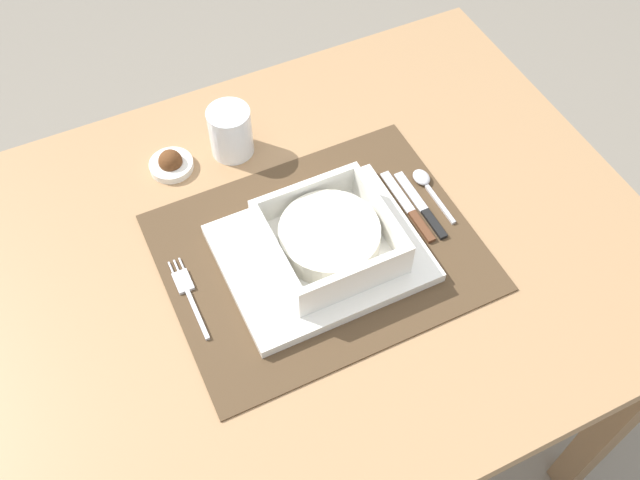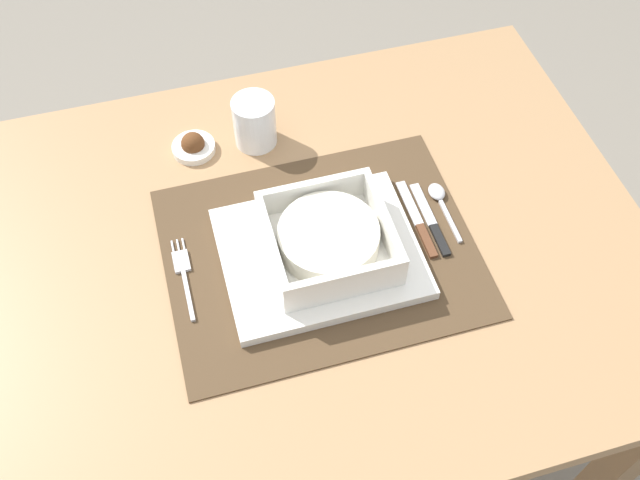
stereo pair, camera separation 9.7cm
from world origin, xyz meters
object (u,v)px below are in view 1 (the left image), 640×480
at_px(dining_table, 309,285).
at_px(porridge_bowl, 329,238).
at_px(fork, 187,291).
at_px(drinking_glass, 231,134).
at_px(spoon, 425,183).
at_px(condiment_saucer, 171,163).
at_px(bread_knife, 410,210).
at_px(butter_knife, 423,209).

bearing_deg(dining_table, porridge_bowl, -47.07).
xyz_separation_m(fork, drinking_glass, (0.15, 0.22, 0.03)).
relative_size(fork, drinking_glass, 1.67).
xyz_separation_m(spoon, condiment_saucer, (-0.33, 0.20, 0.00)).
height_order(porridge_bowl, condiment_saucer, porridge_bowl).
bearing_deg(fork, bread_knife, -4.06).
height_order(fork, drinking_glass, drinking_glass).
relative_size(spoon, bread_knife, 0.77).
height_order(porridge_bowl, bread_knife, porridge_bowl).
height_order(dining_table, butter_knife, butter_knife).
bearing_deg(dining_table, fork, 178.92).
distance_m(dining_table, porridge_bowl, 0.14).
xyz_separation_m(dining_table, porridge_bowl, (0.02, -0.02, 0.14)).
bearing_deg(condiment_saucer, butter_knife, -38.22).
bearing_deg(spoon, fork, -175.02).
bearing_deg(bread_knife, porridge_bowl, -168.67).
bearing_deg(dining_table, condiment_saucer, 118.48).
height_order(dining_table, fork, fork).
bearing_deg(bread_knife, fork, -177.28).
bearing_deg(spoon, butter_knife, -122.16).
bearing_deg(bread_knife, condiment_saucer, 145.06).
bearing_deg(condiment_saucer, dining_table, -61.52).
distance_m(butter_knife, condiment_saucer, 0.39).
relative_size(butter_knife, condiment_saucer, 2.00).
distance_m(porridge_bowl, spoon, 0.20).
bearing_deg(spoon, bread_knife, -140.85).
bearing_deg(drinking_glass, condiment_saucer, 176.67).
distance_m(dining_table, condiment_saucer, 0.28).
xyz_separation_m(porridge_bowl, fork, (-0.20, 0.03, -0.04)).
distance_m(spoon, butter_knife, 0.05).
bearing_deg(butter_knife, spoon, 61.11).
relative_size(porridge_bowl, butter_knife, 1.24).
relative_size(butter_knife, bread_knife, 0.94).
bearing_deg(fork, spoon, 1.38).
height_order(spoon, butter_knife, spoon).
bearing_deg(condiment_saucer, drinking_glass, -3.33).
relative_size(spoon, drinking_glass, 1.35).
bearing_deg(condiment_saucer, porridge_bowl, -59.93).
bearing_deg(condiment_saucer, spoon, -30.98).
xyz_separation_m(spoon, drinking_glass, (-0.23, 0.19, 0.03)).
xyz_separation_m(porridge_bowl, drinking_glass, (-0.05, 0.25, -0.01)).
distance_m(bread_knife, condiment_saucer, 0.37).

